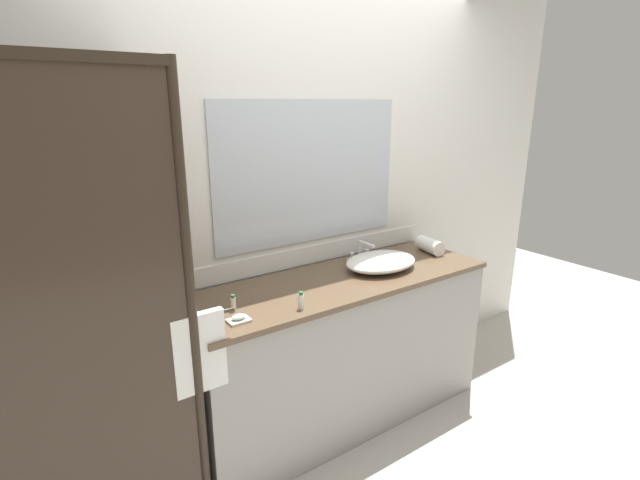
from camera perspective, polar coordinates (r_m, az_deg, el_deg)
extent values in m
plane|color=#B7B2A8|center=(3.06, 2.47, -20.66)|extent=(8.00, 8.00, 0.00)
cube|color=silver|center=(2.77, -1.52, 5.14)|extent=(4.40, 0.05, 2.60)
cube|color=silver|center=(2.84, -1.15, -1.80)|extent=(1.80, 0.01, 0.11)
cube|color=silver|center=(2.72, -1.18, 8.26)|extent=(1.22, 0.01, 0.81)
cube|color=#9E9993|center=(2.82, 2.46, -13.50)|extent=(1.80, 0.56, 0.87)
cube|color=brown|center=(2.62, 2.71, -5.04)|extent=(1.80, 0.58, 0.03)
cylinder|color=#2D2319|center=(1.94, -15.29, -9.96)|extent=(0.04, 0.04, 2.00)
cube|color=#382B21|center=(1.86, -30.23, -12.90)|extent=(0.96, 0.01, 1.96)
cube|color=#382B21|center=(2.19, -17.86, -7.07)|extent=(0.01, 0.57, 1.96)
cylinder|color=#2D2319|center=(1.95, -14.87, -9.28)|extent=(0.32, 0.02, 0.02)
cube|color=white|center=(2.02, -14.54, -13.23)|extent=(0.22, 0.04, 0.35)
ellipsoid|color=white|center=(2.77, 7.51, -2.66)|extent=(0.45, 0.33, 0.09)
cube|color=silver|center=(2.93, 4.84, -2.24)|extent=(0.17, 0.04, 0.02)
cylinder|color=silver|center=(2.91, 4.87, -1.13)|extent=(0.02, 0.02, 0.10)
cylinder|color=silver|center=(2.85, 5.73, -0.48)|extent=(0.02, 0.13, 0.02)
cylinder|color=silver|center=(2.88, 3.93, -1.92)|extent=(0.02, 0.02, 0.04)
cylinder|color=silver|center=(2.95, 5.76, -1.49)|extent=(0.02, 0.02, 0.04)
cube|color=silver|center=(2.15, -9.90, -9.68)|extent=(0.10, 0.07, 0.01)
ellipsoid|color=silver|center=(2.14, -9.93, -9.25)|extent=(0.07, 0.04, 0.02)
cylinder|color=silver|center=(2.25, -10.56, -7.72)|extent=(0.02, 0.02, 0.07)
cylinder|color=#2D6638|center=(2.24, -10.61, -6.78)|extent=(0.02, 0.02, 0.01)
cylinder|color=white|center=(2.23, -2.33, -7.56)|extent=(0.03, 0.03, 0.07)
cylinder|color=#2D6638|center=(2.21, -2.34, -6.51)|extent=(0.02, 0.02, 0.01)
cylinder|color=white|center=(3.13, 13.31, -0.66)|extent=(0.13, 0.21, 0.09)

